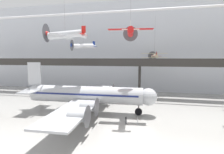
# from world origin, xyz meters

# --- Properties ---
(ground_plane) EXTENTS (260.00, 260.00, 0.00)m
(ground_plane) POSITION_xyz_m (0.00, 0.00, 0.00)
(ground_plane) COLOR #9E9B96
(hangar_back_wall) EXTENTS (140.00, 3.00, 27.84)m
(hangar_back_wall) POSITION_xyz_m (0.00, 32.53, 13.92)
(hangar_back_wall) COLOR silver
(hangar_back_wall) RESTS_ON ground
(mezzanine_walkway) EXTENTS (110.00, 3.20, 10.24)m
(mezzanine_walkway) POSITION_xyz_m (0.00, 23.00, 8.57)
(mezzanine_walkway) COLOR #2D2B28
(mezzanine_walkway) RESTS_ON ground
(ceiling_truss_beam) EXTENTS (120.00, 0.60, 0.60)m
(ceiling_truss_beam) POSITION_xyz_m (0.00, 22.22, 22.20)
(ceiling_truss_beam) COLOR silver
(airliner_silver_main) EXTENTS (27.21, 30.83, 9.54)m
(airliner_silver_main) POSITION_xyz_m (-9.26, 7.48, 3.40)
(airliner_silver_main) COLOR #B7BABF
(airliner_silver_main) RESTS_ON ground
(suspended_plane_cream_biplane) EXTENTS (7.23, 5.96, 11.91)m
(suspended_plane_cream_biplane) POSITION_xyz_m (3.79, 26.85, 10.89)
(suspended_plane_cream_biplane) COLOR beige
(suspended_plane_red_highwing) EXTENTS (7.64, 6.24, 8.41)m
(suspended_plane_red_highwing) POSITION_xyz_m (-0.64, 6.40, 14.76)
(suspended_plane_red_highwing) COLOR red
(suspended_plane_white_twin) EXTENTS (7.12, 7.20, 9.59)m
(suspended_plane_white_twin) POSITION_xyz_m (-14.78, 21.02, 13.49)
(suspended_plane_white_twin) COLOR silver
(suspended_plane_silver_racer) EXTENTS (8.20, 9.96, 8.45)m
(suspended_plane_silver_racer) POSITION_xyz_m (-13.31, 8.08, 14.79)
(suspended_plane_silver_racer) COLOR silver
(stanchion_barrier) EXTENTS (0.36, 0.36, 1.08)m
(stanchion_barrier) POSITION_xyz_m (0.93, 3.86, 0.33)
(stanchion_barrier) COLOR #B2B5BA
(stanchion_barrier) RESTS_ON ground
(info_sign_pedestal) EXTENTS (0.38, 0.72, 1.24)m
(info_sign_pedestal) POSITION_xyz_m (-0.87, 3.29, 0.46)
(info_sign_pedestal) COLOR #4C4C51
(info_sign_pedestal) RESTS_ON ground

